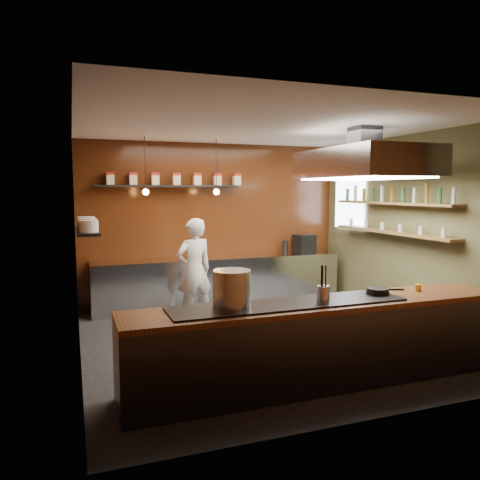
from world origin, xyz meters
name	(u,v)px	position (x,y,z in m)	size (l,w,h in m)	color
floor	(265,340)	(0.00, 0.00, 0.00)	(5.00, 5.00, 0.00)	black
back_wall	(214,223)	(0.00, 2.50, 1.50)	(5.00, 5.00, 0.00)	#391B0A
left_wall	(77,242)	(-2.50, 0.00, 1.50)	(5.00, 5.00, 0.00)	#391B0A
right_wall	(412,230)	(2.50, 0.00, 1.50)	(5.00, 5.00, 0.00)	#4A492A
ceiling	(266,126)	(0.00, 0.00, 3.00)	(5.00, 5.00, 0.00)	silver
window_pane	(350,202)	(2.45, 1.70, 1.90)	(1.00, 1.00, 0.00)	white
prep_counter	(220,281)	(0.00, 2.17, 0.45)	(4.60, 0.65, 0.90)	silver
pass_counter	(321,342)	(0.00, -1.60, 0.47)	(4.40, 0.72, 0.94)	#38383D
tin_shelf	(168,186)	(-0.90, 2.36, 2.20)	(2.60, 0.26, 0.04)	black
plate_shelf	(88,231)	(-2.34, 1.00, 1.55)	(0.30, 1.40, 0.04)	black
bottle_shelf_upper	(392,203)	(2.34, 0.30, 1.92)	(0.26, 2.80, 0.04)	brown
bottle_shelf_lower	(391,232)	(2.34, 0.30, 1.45)	(0.26, 2.80, 0.04)	brown
extractor_hood	(364,163)	(1.30, -0.40, 2.51)	(1.20, 2.00, 0.72)	#38383D
pendant_left	(146,189)	(-1.40, 1.70, 2.15)	(0.10, 0.10, 0.95)	black
pendant_right	(216,189)	(-0.20, 1.70, 2.15)	(0.10, 0.10, 0.95)	black
storage_tins	(176,179)	(-0.75, 2.36, 2.33)	(2.43, 0.13, 0.22)	beige
plate_stacks	(87,224)	(-2.34, 1.00, 1.65)	(0.26, 1.16, 0.16)	silver
bottles	(392,194)	(2.34, 0.30, 2.06)	(0.06, 2.66, 0.24)	silver
wine_glasses	(391,227)	(2.34, 0.30, 1.53)	(0.07, 2.37, 0.13)	silver
stockpot_large	(232,289)	(-1.03, -1.57, 1.13)	(0.39, 0.39, 0.38)	#BABCC1
stockpot_small	(231,294)	(-1.06, -1.59, 1.08)	(0.30, 0.30, 0.28)	#B7BABF
utensil_crock	(323,294)	(-0.04, -1.68, 1.03)	(0.14, 0.14, 0.18)	silver
frying_pan	(378,291)	(0.76, -1.55, 0.97)	(0.42, 0.27, 0.07)	black
butter_jar	(418,288)	(1.36, -1.50, 0.96)	(0.09, 0.09, 0.08)	gold
espresso_machine	(304,244)	(1.77, 2.22, 1.08)	(0.35, 0.34, 0.35)	black
chef	(194,270)	(-0.71, 1.29, 0.84)	(0.61, 0.40, 1.68)	white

